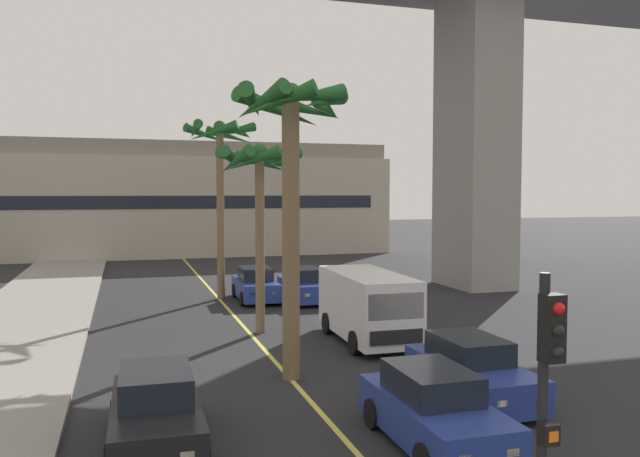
% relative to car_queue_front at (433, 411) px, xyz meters
% --- Properties ---
extents(lane_stripe_center, '(0.14, 56.00, 0.01)m').
position_rel_car_queue_front_xyz_m(lane_stripe_center, '(-1.60, 12.56, -0.72)').
color(lane_stripe_center, '#DBCC4C').
rests_on(lane_stripe_center, ground).
extents(pier_building_backdrop, '(34.28, 8.04, 9.11)m').
position_rel_car_queue_front_xyz_m(pier_building_backdrop, '(-1.60, 42.33, 3.77)').
color(pier_building_backdrop, '#BCB29E').
rests_on(pier_building_backdrop, ground).
extents(car_queue_front, '(1.86, 4.12, 1.56)m').
position_rel_car_queue_front_xyz_m(car_queue_front, '(0.00, 0.00, 0.00)').
color(car_queue_front, navy).
rests_on(car_queue_front, ground).
extents(car_queue_second, '(1.84, 4.10, 1.56)m').
position_rel_car_queue_front_xyz_m(car_queue_second, '(2.18, 2.27, 0.00)').
color(car_queue_second, navy).
rests_on(car_queue_second, ground).
extents(car_queue_third, '(1.91, 4.14, 1.56)m').
position_rel_car_queue_front_xyz_m(car_queue_third, '(-0.00, 18.11, 0.00)').
color(car_queue_third, navy).
rests_on(car_queue_third, ground).
extents(car_queue_fourth, '(1.84, 4.10, 1.56)m').
position_rel_car_queue_front_xyz_m(car_queue_fourth, '(2.15, 17.21, 0.00)').
color(car_queue_fourth, navy).
rests_on(car_queue_fourth, ground).
extents(car_queue_fifth, '(1.90, 4.14, 1.56)m').
position_rel_car_queue_front_xyz_m(car_queue_fifth, '(-5.34, 1.53, 0.00)').
color(car_queue_fifth, black).
rests_on(car_queue_fifth, ground).
extents(delivery_van, '(2.27, 5.30, 2.36)m').
position_rel_car_queue_front_xyz_m(delivery_van, '(1.99, 8.75, 0.57)').
color(delivery_van, white).
rests_on(delivery_van, ground).
extents(traffic_light_median_near, '(0.24, 0.37, 4.20)m').
position_rel_car_queue_front_xyz_m(traffic_light_median_near, '(-1.37, -5.37, 1.99)').
color(traffic_light_median_near, black).
rests_on(traffic_light_median_near, ground).
extents(palm_tree_near_median, '(3.16, 3.20, 6.84)m').
position_rel_car_queue_front_xyz_m(palm_tree_near_median, '(-1.21, 11.22, 5.04)').
color(palm_tree_near_median, brown).
rests_on(palm_tree_near_median, ground).
extents(palm_tree_mid_median, '(3.43, 3.56, 8.50)m').
position_rel_car_queue_front_xyz_m(palm_tree_mid_median, '(-1.48, 19.07, 6.17)').
color(palm_tree_mid_median, brown).
rests_on(palm_tree_mid_median, ground).
extents(palm_tree_far_median, '(3.19, 3.24, 8.03)m').
position_rel_car_queue_front_xyz_m(palm_tree_far_median, '(-1.59, 5.33, 5.59)').
color(palm_tree_far_median, brown).
rests_on(palm_tree_far_median, ground).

